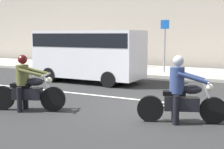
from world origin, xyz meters
TOP-DOWN VIEW (x-y plane):
  - ground_plane at (0.00, 0.00)m, footprint 80.00×80.00m
  - sidewalk_slab at (0.00, 8.00)m, footprint 40.00×4.40m
  - lane_marking_stripe at (0.74, 0.90)m, footprint 18.00×0.14m
  - motorcycle_with_rider_denim_blue at (1.00, -1.02)m, footprint 2.00×0.94m
  - motorcycle_with_rider_olive at (-3.05, -1.81)m, footprint 2.01×0.96m
  - parked_van_white at (-4.29, 3.38)m, footprint 4.74×1.96m
  - street_sign_post at (-2.08, 7.13)m, footprint 0.44×0.08m
  - pedestrian_bystander at (-4.45, 8.82)m, footprint 0.34×0.34m

SIDE VIEW (x-z plane):
  - ground_plane at x=0.00m, z-range 0.00..0.00m
  - lane_marking_stripe at x=0.74m, z-range 0.00..0.01m
  - sidewalk_slab at x=0.00m, z-range 0.00..0.14m
  - motorcycle_with_rider_olive at x=-3.05m, z-range -0.14..1.40m
  - motorcycle_with_rider_denim_blue at x=1.00m, z-range -0.15..1.45m
  - pedestrian_bystander at x=-4.45m, z-range 0.29..2.00m
  - parked_van_white at x=-4.29m, z-range 0.18..2.42m
  - street_sign_post at x=-2.08m, z-range 0.42..3.10m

